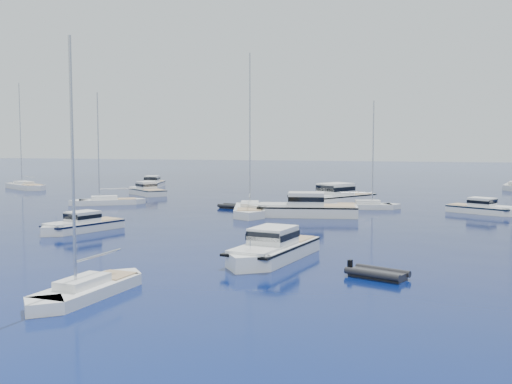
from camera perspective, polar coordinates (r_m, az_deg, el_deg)
ground at (r=38.11m, az=-12.23°, el=-6.10°), size 400.00×400.00×0.00m
motor_cruiser_near at (r=36.60m, az=1.51°, el=-6.44°), size 4.53×10.01×2.53m
motor_cruiser_left at (r=50.14m, az=-16.24°, el=-3.60°), size 4.81×8.14×2.05m
motor_cruiser_centre at (r=58.09m, az=4.56°, el=-2.31°), size 11.75×5.52×2.97m
motor_cruiser_far_r at (r=64.28m, az=20.74°, el=-1.92°), size 7.88×5.94×2.03m
motor_cruiser_far_l at (r=83.26m, az=-10.40°, el=-0.25°), size 8.48×7.74×2.31m
motor_cruiser_distant at (r=69.26m, az=7.41°, el=-1.20°), size 9.53×12.05×3.14m
motor_cruiser_horizon at (r=97.28m, az=-9.83°, el=0.46°), size 4.64×9.18×2.31m
sailboat_fore at (r=29.24m, az=-15.68°, el=-9.47°), size 2.87×8.44×12.18m
sailboat_mid_r at (r=59.80m, az=-0.60°, el=-2.09°), size 5.99×11.66×16.60m
sailboat_mid_l at (r=71.04m, az=-13.90°, el=-1.15°), size 8.81×6.89×13.23m
sailboat_centre at (r=65.46m, az=10.26°, el=-1.58°), size 8.40×4.24×11.95m
sailboat_far_l at (r=98.74m, az=-21.05°, el=0.28°), size 11.44×8.22×16.84m
tender_yellow at (r=39.57m, az=2.34°, el=-5.60°), size 3.73×4.25×0.95m
tender_grey_near at (r=32.47m, az=11.43°, el=-7.97°), size 3.74×2.95×0.95m
tender_grey_far at (r=64.99m, az=-2.15°, el=-1.55°), size 3.62×2.48×0.95m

